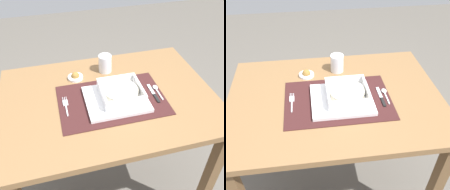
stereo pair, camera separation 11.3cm
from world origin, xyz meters
TOP-DOWN VIEW (x-y plane):
  - ground_plane at (0.00, 0.00)m, footprint 6.00×6.00m
  - dining_table at (0.00, 0.00)m, footprint 0.97×0.70m
  - placemat at (0.01, -0.03)m, footprint 0.47×0.32m
  - serving_plate at (0.02, -0.04)m, footprint 0.27×0.23m
  - porridge_bowl at (0.05, -0.03)m, footprint 0.18×0.18m
  - fork at (-0.20, -0.01)m, footprint 0.02×0.13m
  - spoon at (0.23, -0.01)m, footprint 0.02×0.11m
  - butter_knife at (0.20, -0.05)m, footprint 0.01×0.14m
  - drinking_glass at (0.04, 0.21)m, footprint 0.07×0.07m
  - condiment_saucer at (-0.12, 0.18)m, footprint 0.08×0.08m

SIDE VIEW (x-z plane):
  - ground_plane at x=0.00m, z-range 0.00..0.00m
  - dining_table at x=0.00m, z-range 0.26..1.00m
  - placemat at x=0.01m, z-range 0.74..0.74m
  - fork at x=-0.20m, z-range 0.74..0.75m
  - butter_knife at x=0.20m, z-range 0.74..0.75m
  - spoon at x=0.23m, z-range 0.74..0.75m
  - condiment_saucer at x=-0.12m, z-range 0.73..0.77m
  - serving_plate at x=0.02m, z-range 0.74..0.76m
  - porridge_bowl at x=0.05m, z-range 0.75..0.80m
  - drinking_glass at x=0.04m, z-range 0.74..0.83m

